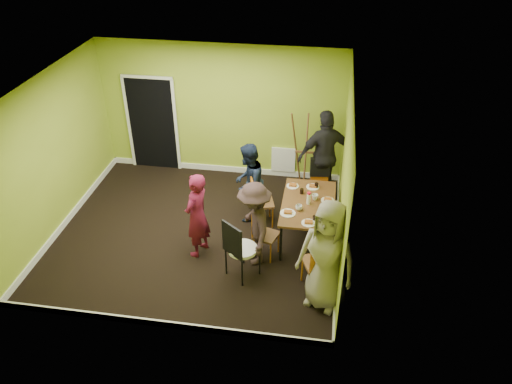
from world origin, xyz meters
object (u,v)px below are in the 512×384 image
person_left_near (254,224)px  person_front_end (327,256)px  chair_left_far (258,198)px  chair_back_end (320,172)px  thermos (309,199)px  chair_bentwood (239,247)px  dining_table (308,205)px  chair_left_near (262,230)px  orange_bottle (310,193)px  chair_front_end (320,261)px  person_left_far (248,183)px  person_standing (197,215)px  person_back_end (325,156)px  blue_bottle (322,210)px  easel (306,151)px

person_left_near → person_front_end: person_front_end is taller
chair_left_far → chair_back_end: size_ratio=1.06×
thermos → chair_bentwood: bearing=-130.8°
dining_table → person_front_end: person_front_end is taller
chair_left_near → orange_bottle: (0.72, 0.82, 0.28)m
chair_left_near → chair_back_end: size_ratio=0.98×
thermos → chair_front_end: bearing=-77.8°
chair_back_end → thermos: 1.28m
chair_left_far → chair_front_end: (1.20, -1.61, 0.05)m
chair_back_end → person_left_far: 1.48m
chair_bentwood → person_standing: size_ratio=0.71×
person_left_near → person_front_end: 1.43m
orange_bottle → person_back_end: bearing=79.6°
chair_bentwood → blue_bottle: size_ratio=5.87×
chair_front_end → person_left_far: bearing=106.7°
orange_bottle → person_left_far: (-1.13, 0.21, -0.03)m
orange_bottle → person_back_end: person_back_end is taller
blue_bottle → person_standing: 2.06m
person_standing → blue_bottle: bearing=117.8°
dining_table → chair_back_end: 1.23m
dining_table → person_standing: (-1.79, -0.69, 0.07)m
orange_bottle → person_back_end: size_ratio=0.04×
chair_left_far → chair_back_end: 1.42m
dining_table → thermos: bearing=-95.0°
chair_front_end → orange_bottle: chair_front_end is taller
blue_bottle → chair_left_far: bearing=152.1°
chair_front_end → easel: easel is taller
orange_bottle → person_left_near: (-0.82, -1.01, -0.04)m
person_left_near → dining_table: bearing=111.7°
easel → blue_bottle: 2.09m
chair_left_near → chair_back_end: (0.86, 1.79, 0.15)m
chair_left_near → easel: 2.38m
chair_bentwood → orange_bottle: 1.77m
easel → chair_bentwood: bearing=-105.9°
person_standing → dining_table: bearing=128.7°
dining_table → person_standing: person_standing is taller
person_standing → person_back_end: size_ratio=0.83×
dining_table → blue_bottle: blue_bottle is taller
person_left_far → blue_bottle: bearing=70.4°
chair_left_far → blue_bottle: (1.16, -0.62, 0.30)m
chair_front_end → blue_bottle: (-0.04, 0.99, 0.25)m
chair_left_far → thermos: size_ratio=4.95×
chair_left_near → person_front_end: (1.08, -0.98, 0.40)m
person_back_end → blue_bottle: bearing=67.6°
chair_front_end → thermos: 1.34m
chair_left_far → chair_back_end: chair_left_far is taller
chair_left_near → blue_bottle: size_ratio=4.83×
person_front_end → person_left_near: bearing=168.4°
chair_left_far → thermos: bearing=54.4°
blue_bottle → thermos: bearing=129.6°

